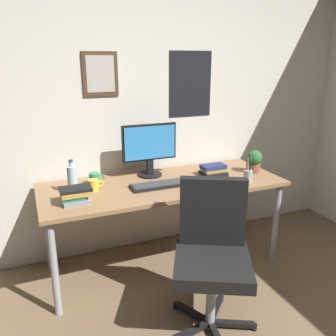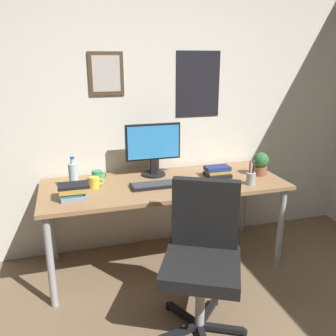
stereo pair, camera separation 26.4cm
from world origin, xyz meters
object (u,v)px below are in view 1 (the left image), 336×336
at_px(keyboard, 159,185).
at_px(water_bottle, 72,179).
at_px(pen_cup, 248,175).
at_px(coffee_mug_near, 94,185).
at_px(office_chair, 212,248).
at_px(coffee_mug_far, 95,179).
at_px(monitor, 150,148).
at_px(book_stack_left, 213,170).
at_px(book_stack_right, 75,195).
at_px(computer_mouse, 195,181).
at_px(potted_plant, 254,160).

distance_m(keyboard, water_bottle, 0.64).
bearing_deg(pen_cup, coffee_mug_near, 167.28).
height_order(office_chair, coffee_mug_far, office_chair).
relative_size(office_chair, monitor, 2.07).
distance_m(coffee_mug_far, book_stack_left, 0.98).
height_order(coffee_mug_near, book_stack_left, coffee_mug_near).
height_order(coffee_mug_near, book_stack_right, book_stack_right).
bearing_deg(computer_mouse, potted_plant, 5.26).
bearing_deg(pen_cup, coffee_mug_far, 160.45).
bearing_deg(potted_plant, monitor, 163.43).
bearing_deg(water_bottle, coffee_mug_far, 34.05).
distance_m(monitor, book_stack_left, 0.57).
distance_m(monitor, coffee_mug_near, 0.57).
xyz_separation_m(keyboard, potted_plant, (0.89, 0.03, 0.09)).
bearing_deg(monitor, coffee_mug_near, -160.08).
relative_size(keyboard, water_bottle, 1.70).
relative_size(coffee_mug_far, book_stack_left, 0.58).
height_order(water_bottle, coffee_mug_near, water_bottle).
distance_m(keyboard, coffee_mug_near, 0.48).
relative_size(coffee_mug_near, book_stack_right, 0.53).
bearing_deg(computer_mouse, coffee_mug_far, 160.11).
xyz_separation_m(coffee_mug_near, potted_plant, (1.36, -0.07, 0.06)).
xyz_separation_m(monitor, book_stack_left, (0.50, -0.19, -0.20)).
bearing_deg(keyboard, monitor, 83.76).
bearing_deg(coffee_mug_far, computer_mouse, -19.89).
bearing_deg(coffee_mug_near, coffee_mug_far, 76.86).
height_order(keyboard, coffee_mug_far, coffee_mug_far).
distance_m(office_chair, potted_plant, 1.10).
xyz_separation_m(pen_cup, book_stack_right, (-1.33, 0.08, 0.00)).
distance_m(monitor, pen_cup, 0.82).
distance_m(keyboard, coffee_mug_far, 0.50).
xyz_separation_m(coffee_mug_near, pen_cup, (1.17, -0.26, 0.01)).
xyz_separation_m(water_bottle, coffee_mug_far, (0.18, 0.12, -0.06)).
relative_size(office_chair, keyboard, 2.21).
height_order(keyboard, pen_cup, pen_cup).
distance_m(keyboard, potted_plant, 0.89).
bearing_deg(potted_plant, coffee_mug_near, 176.92).
bearing_deg(coffee_mug_far, book_stack_left, -8.58).
bearing_deg(office_chair, pen_cup, 40.40).
height_order(keyboard, potted_plant, potted_plant).
distance_m(computer_mouse, book_stack_left, 0.26).
distance_m(coffee_mug_far, book_stack_right, 0.38).
bearing_deg(potted_plant, computer_mouse, -174.74).
xyz_separation_m(office_chair, potted_plant, (0.79, 0.70, 0.30)).
bearing_deg(computer_mouse, monitor, 130.97).
xyz_separation_m(office_chair, water_bottle, (-0.72, 0.79, 0.30)).
xyz_separation_m(keyboard, pen_cup, (0.70, -0.16, 0.04)).
distance_m(computer_mouse, pen_cup, 0.42).
bearing_deg(coffee_mug_near, book_stack_left, -0.36).
bearing_deg(book_stack_left, keyboard, -169.98).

